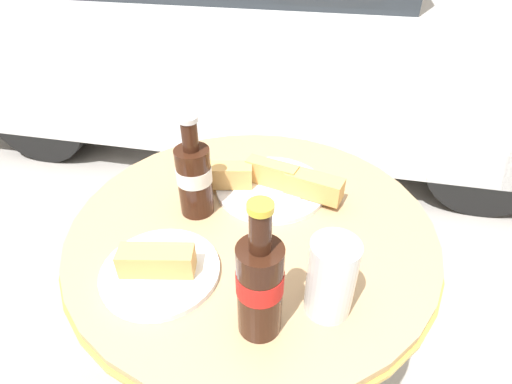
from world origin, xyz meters
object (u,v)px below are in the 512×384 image
cola_bottle_left (194,177)px  drinking_glass (331,281)px  lunch_plate_near (272,183)px  parked_car (266,21)px  bistro_table (253,276)px  cola_bottle_right (260,285)px  lunch_plate_far (159,268)px

cola_bottle_left → drinking_glass: (0.29, -0.20, -0.02)m
cola_bottle_left → lunch_plate_near: 0.19m
parked_car → drinking_glass: bearing=-76.5°
bistro_table → drinking_glass: size_ratio=5.39×
cola_bottle_left → cola_bottle_right: cola_bottle_right is taller
bistro_table → cola_bottle_right: size_ratio=3.11×
lunch_plate_near → lunch_plate_far: (-0.15, -0.29, -0.01)m
lunch_plate_far → drinking_glass: bearing=-1.7°
drinking_glass → lunch_plate_far: 0.30m
cola_bottle_right → parked_car: 2.32m
lunch_plate_near → parked_car: (-0.38, 1.91, -0.11)m
cola_bottle_left → lunch_plate_far: cola_bottle_left is taller
cola_bottle_left → lunch_plate_far: size_ratio=1.04×
drinking_glass → parked_car: (-0.53, 2.21, -0.16)m
lunch_plate_far → parked_car: bearing=96.0°
bistro_table → cola_bottle_right: cola_bottle_right is taller
lunch_plate_near → drinking_glass: bearing=-64.1°
drinking_glass → parked_car: bearing=103.5°
cola_bottle_left → lunch_plate_near: cola_bottle_left is taller
parked_car → cola_bottle_left: bearing=-83.3°
cola_bottle_right → lunch_plate_near: (-0.04, 0.36, -0.07)m
lunch_plate_far → parked_car: 2.22m
cola_bottle_left → drinking_glass: size_ratio=1.56×
cola_bottle_right → lunch_plate_far: (-0.20, 0.07, -0.08)m
lunch_plate_far → parked_car: size_ratio=0.05×
parked_car → bistro_table: bearing=-79.9°
bistro_table → parked_car: parked_car is taller
bistro_table → cola_bottle_left: size_ratio=3.46×
drinking_glass → lunch_plate_near: drinking_glass is taller
bistro_table → lunch_plate_near: 0.23m
bistro_table → lunch_plate_far: lunch_plate_far is taller
drinking_glass → lunch_plate_far: bearing=178.3°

